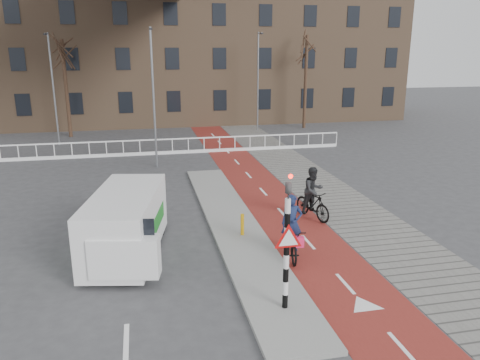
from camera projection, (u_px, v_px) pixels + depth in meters
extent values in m
plane|color=#38383A|center=(284.00, 273.00, 13.82)|extent=(120.00, 120.00, 0.00)
cube|color=maroon|center=(253.00, 180.00, 23.53)|extent=(2.50, 60.00, 0.01)
cube|color=slate|center=(306.00, 177.00, 24.10)|extent=(3.00, 60.00, 0.01)
cube|color=gray|center=(234.00, 225.00, 17.43)|extent=(1.80, 16.00, 0.12)
cylinder|color=black|center=(286.00, 255.00, 11.40)|extent=(0.14, 0.14, 2.88)
imported|color=black|center=(288.00, 182.00, 10.90)|extent=(0.13, 0.16, 0.80)
cylinder|color=#FF0C05|center=(291.00, 176.00, 10.71)|extent=(0.11, 0.02, 0.11)
cylinder|color=#E6A10C|center=(242.00, 224.00, 16.27)|extent=(0.12, 0.12, 0.76)
imported|color=black|center=(291.00, 241.00, 14.77)|extent=(0.97, 2.06, 1.04)
imported|color=#172145|center=(292.00, 223.00, 14.60)|extent=(0.72, 0.52, 1.81)
cube|color=#F22259|center=(299.00, 242.00, 14.21)|extent=(0.29, 0.21, 0.32)
imported|color=black|center=(313.00, 204.00, 18.09)|extent=(1.16, 2.00, 1.16)
imported|color=black|center=(313.00, 190.00, 17.93)|extent=(1.06, 0.95, 1.82)
cube|color=silver|center=(126.00, 222.00, 14.82)|extent=(2.79, 5.03, 1.90)
cube|color=#1A7921|center=(95.00, 228.00, 14.65)|extent=(0.61, 2.99, 0.55)
cube|color=#1A7921|center=(157.00, 223.00, 15.04)|extent=(0.61, 2.99, 0.55)
cube|color=black|center=(123.00, 234.00, 12.81)|extent=(1.69, 0.38, 0.90)
cylinder|color=black|center=(87.00, 267.00, 13.46)|extent=(0.36, 0.70, 0.67)
cylinder|color=black|center=(143.00, 267.00, 13.49)|extent=(0.36, 0.70, 0.67)
cylinder|color=black|center=(114.00, 226.00, 16.57)|extent=(0.36, 0.70, 0.67)
cylinder|color=black|center=(160.00, 226.00, 16.59)|extent=(0.36, 0.70, 0.67)
cube|color=silver|center=(123.00, 141.00, 28.54)|extent=(28.00, 0.08, 0.08)
cube|color=silver|center=(124.00, 155.00, 28.77)|extent=(28.00, 0.10, 0.20)
cube|color=#7F6047|center=(146.00, 53.00, 41.69)|extent=(46.00, 10.00, 12.00)
cylinder|color=#322016|center=(66.00, 89.00, 34.18)|extent=(0.27, 0.27, 7.04)
cylinder|color=#322016|center=(306.00, 82.00, 38.08)|extent=(0.26, 0.26, 7.43)
cylinder|color=slate|center=(154.00, 100.00, 25.15)|extent=(0.12, 0.12, 7.48)
cylinder|color=slate|center=(54.00, 90.00, 31.17)|extent=(0.12, 0.12, 7.40)
cylinder|color=slate|center=(258.00, 82.00, 36.94)|extent=(0.12, 0.12, 7.62)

